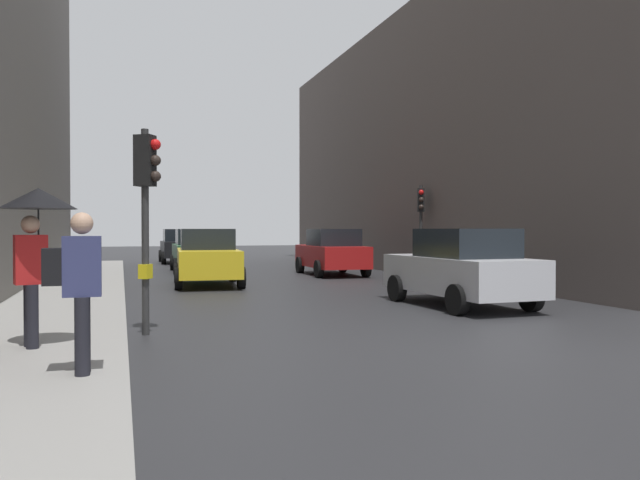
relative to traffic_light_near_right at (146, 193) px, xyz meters
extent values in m
plane|color=#28282B|center=(4.91, -3.01, -2.34)|extent=(120.00, 120.00, 0.00)
cube|color=gray|center=(-1.60, 2.99, -2.26)|extent=(2.56, 40.00, 0.16)
cube|color=#5B514C|center=(16.14, 13.51, 2.89)|extent=(12.00, 27.16, 10.47)
cylinder|color=#2D2D2D|center=(-0.02, 0.01, -0.65)|extent=(0.12, 0.12, 3.39)
cube|color=black|center=(-0.02, 0.01, 0.53)|extent=(0.38, 0.36, 0.84)
cube|color=yellow|center=(-0.02, 0.01, -1.29)|extent=(0.24, 0.25, 0.24)
sphere|color=red|center=(0.14, -0.09, 0.79)|extent=(0.18, 0.18, 0.18)
sphere|color=#2D231E|center=(0.14, -0.09, 0.53)|extent=(0.18, 0.18, 0.18)
sphere|color=#2D231E|center=(0.14, -0.09, 0.27)|extent=(0.18, 0.18, 0.18)
cylinder|color=#2D2D2D|center=(9.84, 9.80, -0.68)|extent=(0.12, 0.12, 3.32)
cube|color=black|center=(9.84, 9.80, 0.46)|extent=(0.33, 0.37, 0.84)
cube|color=yellow|center=(9.84, 9.80, -1.29)|extent=(0.24, 0.22, 0.24)
sphere|color=red|center=(9.77, 9.62, 0.72)|extent=(0.18, 0.18, 0.18)
sphere|color=#2D231E|center=(9.77, 9.62, 0.46)|extent=(0.18, 0.18, 0.18)
sphere|color=#2D231E|center=(9.77, 9.62, 0.20)|extent=(0.18, 0.18, 0.18)
cube|color=#BCBCC1|center=(6.93, 1.96, -1.62)|extent=(1.98, 4.27, 0.80)
cube|color=black|center=(6.94, 1.71, -0.90)|extent=(1.69, 2.07, 0.64)
cylinder|color=black|center=(5.97, 3.27, -2.02)|extent=(0.25, 0.65, 0.64)
cylinder|color=black|center=(7.77, 3.34, -2.02)|extent=(0.25, 0.65, 0.64)
cylinder|color=black|center=(6.09, 0.57, -2.02)|extent=(0.25, 0.65, 0.64)
cylinder|color=black|center=(7.89, 0.65, -2.02)|extent=(0.25, 0.65, 0.64)
cube|color=black|center=(2.53, 23.05, -1.62)|extent=(1.84, 4.22, 0.80)
cube|color=black|center=(2.53, 23.30, -0.90)|extent=(1.62, 2.02, 0.64)
cylinder|color=black|center=(3.42, 21.69, -2.02)|extent=(0.23, 0.64, 0.64)
cylinder|color=black|center=(1.62, 21.71, -2.02)|extent=(0.23, 0.64, 0.64)
cylinder|color=black|center=(3.44, 24.39, -2.02)|extent=(0.23, 0.64, 0.64)
cylinder|color=black|center=(1.64, 24.41, -2.02)|extent=(0.23, 0.64, 0.64)
cube|color=yellow|center=(2.16, 9.06, -1.62)|extent=(2.10, 4.32, 0.80)
cube|color=black|center=(2.18, 9.31, -0.90)|extent=(1.74, 2.11, 0.64)
cylinder|color=black|center=(2.96, 7.65, -2.02)|extent=(0.27, 0.65, 0.64)
cylinder|color=black|center=(1.17, 7.78, -2.02)|extent=(0.27, 0.65, 0.64)
cylinder|color=black|center=(3.16, 10.34, -2.02)|extent=(0.27, 0.65, 0.64)
cylinder|color=black|center=(1.36, 10.47, -2.02)|extent=(0.27, 0.65, 0.64)
cube|color=#2D6038|center=(2.56, 15.51, -1.62)|extent=(1.91, 4.25, 0.80)
cube|color=black|center=(2.57, 15.76, -0.90)|extent=(1.65, 2.04, 0.64)
cylinder|color=black|center=(3.43, 14.13, -2.02)|extent=(0.24, 0.65, 0.64)
cylinder|color=black|center=(1.63, 14.18, -2.02)|extent=(0.24, 0.65, 0.64)
cylinder|color=black|center=(3.50, 16.83, -2.02)|extent=(0.24, 0.65, 0.64)
cylinder|color=black|center=(1.70, 16.88, -2.02)|extent=(0.24, 0.65, 0.64)
cube|color=red|center=(7.29, 12.25, -1.62)|extent=(1.88, 4.23, 0.80)
cube|color=black|center=(7.28, 12.00, -0.90)|extent=(1.64, 2.03, 0.64)
cylinder|color=black|center=(6.41, 13.61, -2.02)|extent=(0.23, 0.64, 0.64)
cylinder|color=black|center=(8.21, 13.58, -2.02)|extent=(0.23, 0.64, 0.64)
cylinder|color=black|center=(6.36, 10.91, -2.02)|extent=(0.23, 0.64, 0.64)
cylinder|color=black|center=(8.16, 10.88, -2.02)|extent=(0.23, 0.64, 0.64)
cylinder|color=black|center=(-1.58, -1.48, -1.76)|extent=(0.16, 0.16, 0.85)
cylinder|color=black|center=(-1.53, -1.68, -1.76)|extent=(0.16, 0.16, 0.85)
cube|color=red|center=(-1.56, -1.58, -1.00)|extent=(0.45, 0.35, 0.66)
sphere|color=tan|center=(-1.56, -1.58, -0.53)|extent=(0.24, 0.24, 0.24)
cylinder|color=black|center=(-1.46, -1.55, -0.75)|extent=(0.02, 0.02, 0.90)
cone|color=black|center=(-1.46, -1.55, -0.18)|extent=(1.00, 1.00, 0.28)
cylinder|color=black|center=(-0.81, -3.33, -1.76)|extent=(0.16, 0.16, 0.85)
cylinder|color=black|center=(-0.81, -3.53, -1.76)|extent=(0.16, 0.16, 0.85)
cube|color=navy|center=(-0.81, -3.43, -1.00)|extent=(0.40, 0.26, 0.66)
sphere|color=tan|center=(-0.81, -3.43, -0.53)|extent=(0.24, 0.24, 0.24)
cube|color=black|center=(-1.11, -3.44, -1.00)|extent=(0.20, 0.28, 0.40)
camera|label=1|loc=(-0.40, -10.85, -0.60)|focal=35.75mm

